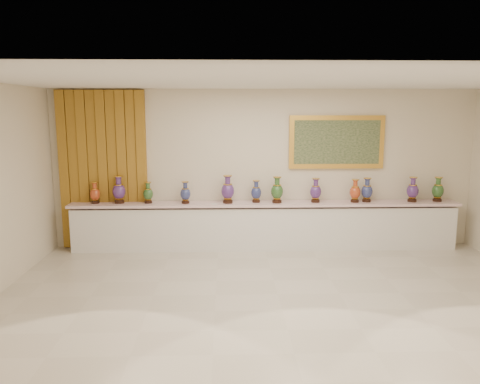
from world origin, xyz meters
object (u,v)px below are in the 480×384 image
object	(u,v)px
vase_2	(148,194)
vase_1	(119,191)
counter	(265,226)
vase_0	(95,194)

from	to	relation	value
vase_2	vase_1	bearing A→B (deg)	178.30
counter	vase_0	world-z (taller)	vase_0
vase_0	vase_2	xyz separation A→B (m)	(0.98, -0.01, -0.00)
vase_1	vase_2	bearing A→B (deg)	-1.70
vase_1	vase_2	size ratio (longest dim) A/B	1.30
counter	vase_0	size ratio (longest dim) A/B	18.13
vase_2	counter	bearing A→B (deg)	0.13
vase_1	vase_0	bearing A→B (deg)	-179.01
counter	vase_2	world-z (taller)	vase_2
vase_0	vase_2	world-z (taller)	vase_0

